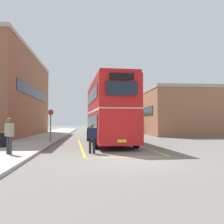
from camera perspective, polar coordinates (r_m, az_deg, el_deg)
ground_plane at (r=25.58m, az=-0.97°, el=-5.95°), size 135.60×135.60×0.00m
sidewalk_left at (r=28.29m, az=-14.64°, el=-5.37°), size 4.00×57.60×0.14m
brick_building_left at (r=31.44m, az=-23.04°, el=3.55°), size 6.95×19.39×9.43m
depot_building_right at (r=37.12m, az=13.47°, el=-0.16°), size 9.09×16.75×5.85m
double_decker_bus at (r=19.38m, az=-0.75°, el=0.23°), size 3.42×10.45×4.75m
single_deck_bus at (r=39.53m, az=1.86°, el=-2.19°), size 2.89×10.06×3.02m
pedestrian_boarding at (r=13.87m, az=-4.48°, el=-5.44°), size 0.55×0.24×1.61m
pedestrian_waiting_near at (r=13.40m, az=-22.01°, el=-4.34°), size 0.52×0.50×1.77m
litter_bin at (r=17.12m, az=-23.04°, el=-5.68°), size 0.52×0.52×0.94m
bus_stop_sign at (r=20.29m, az=-13.57°, el=-2.24°), size 0.44×0.13×2.50m
bay_marking_yellow at (r=17.53m, az=-0.07°, el=-7.74°), size 5.11×12.59×0.01m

